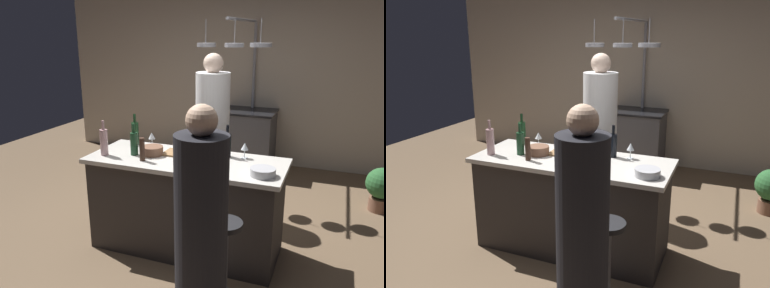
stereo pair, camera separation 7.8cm
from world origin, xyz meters
The scene contains 21 objects.
ground_plane centered at (0.00, 0.00, 0.00)m, with size 9.00×9.00×0.00m, color brown.
back_wall centered at (0.00, 2.85, 1.30)m, with size 6.40×0.16×2.60m, color #BCAD99.
kitchen_island centered at (0.00, 0.00, 0.45)m, with size 1.80×0.72×0.90m.
stove_range centered at (0.00, 2.45, 0.45)m, with size 0.80×0.64×0.89m.
chef centered at (-0.06, 0.93, 0.83)m, with size 0.38×0.38×1.79m.
bar_stool_right centered at (0.56, -0.62, 0.38)m, with size 0.28×0.28×0.68m.
guest_right centered at (0.51, -1.00, 0.75)m, with size 0.34×0.34×1.61m.
overhead_pot_rack centered at (0.03, 1.87, 1.66)m, with size 0.89×1.51×2.17m.
potted_plant centered at (1.79, 1.55, 0.30)m, with size 0.36×0.36×0.52m.
cutting_board centered at (-0.09, 0.11, 0.91)m, with size 0.32×0.22×0.02m, color #997047.
pepper_mill centered at (-0.34, -0.18, 1.01)m, with size 0.05×0.05×0.21m, color #382319.
wine_bottle_white centered at (0.09, -0.19, 1.02)m, with size 0.07×0.07×0.32m.
wine_bottle_rose centered at (-0.75, -0.17, 1.03)m, with size 0.07×0.07×0.33m.
wine_bottle_dark centered at (0.32, 0.20, 1.01)m, with size 0.07×0.07×0.30m.
wine_bottle_green centered at (-0.49, -0.06, 1.01)m, with size 0.07×0.07×0.30m.
wine_bottle_red centered at (-0.65, 0.24, 1.02)m, with size 0.07×0.07×0.32m.
wine_glass_by_chef centered at (-0.46, 0.24, 1.01)m, with size 0.07×0.07×0.15m.
wine_glass_near_right_guest centered at (0.49, 0.21, 1.01)m, with size 0.07×0.07×0.15m.
mixing_bowl_steel centered at (0.73, -0.17, 0.93)m, with size 0.21×0.21×0.06m, color #B7B7BC.
mixing_bowl_blue centered at (0.23, -0.12, 0.94)m, with size 0.20×0.20×0.08m, color #334C6B.
mixing_bowl_wooden centered at (-0.34, 0.00, 0.94)m, with size 0.20×0.20×0.08m, color brown.
Camera 1 is at (1.25, -3.06, 2.01)m, focal length 35.99 mm.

